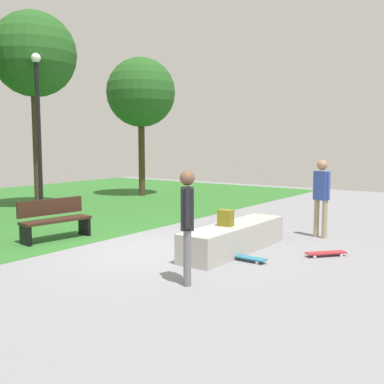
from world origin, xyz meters
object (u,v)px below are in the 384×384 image
object	(u,v)px
concrete_ledge	(234,238)
skateboard_by_ledge	(326,253)
skateboard_spare	(246,257)
skater_watching	(187,218)
skater_performing_trick	(321,192)
lamp_post	(38,119)
tree_young_birch	(34,56)
park_bench_near_lamppost	(54,218)
backpack_on_ledge	(226,218)
tree_broad_elm	(141,93)

from	to	relation	value
concrete_ledge	skateboard_by_ledge	world-z (taller)	concrete_ledge
skateboard_by_ledge	skateboard_spare	size ratio (longest dim) A/B	0.91
skater_watching	skateboard_by_ledge	distance (m)	3.31
skater_performing_trick	skater_watching	world-z (taller)	skater_performing_trick
skater_performing_trick	lamp_post	xyz separation A→B (m)	(-1.67, 8.09, 1.80)
concrete_ledge	tree_young_birch	world-z (taller)	tree_young_birch
lamp_post	park_bench_near_lamppost	bearing A→B (deg)	-121.87
backpack_on_ledge	park_bench_near_lamppost	size ratio (longest dim) A/B	0.19
tree_young_birch	tree_broad_elm	bearing A→B (deg)	-4.93
tree_broad_elm	lamp_post	size ratio (longest dim) A/B	1.16
skater_watching	park_bench_near_lamppost	world-z (taller)	skater_watching
backpack_on_ledge	skateboard_by_ledge	world-z (taller)	backpack_on_ledge
skater_watching	park_bench_near_lamppost	size ratio (longest dim) A/B	1.07
concrete_ledge	skater_performing_trick	distance (m)	2.64
concrete_ledge	tree_young_birch	xyz separation A→B (m)	(1.47, 8.38, 4.66)
backpack_on_ledge	skater_performing_trick	distance (m)	2.80
skater_watching	skateboard_by_ledge	size ratio (longest dim) A/B	2.40
concrete_ledge	skateboard_by_ledge	distance (m)	1.79
concrete_ledge	skateboard_spare	world-z (taller)	concrete_ledge
skater_performing_trick	park_bench_near_lamppost	distance (m)	6.08
skateboard_by_ledge	concrete_ledge	bearing A→B (deg)	113.29
skater_watching	tree_broad_elm	bearing A→B (deg)	45.37
park_bench_near_lamppost	lamp_post	xyz separation A→B (m)	(2.07, 3.33, 2.38)
backpack_on_ledge	tree_broad_elm	distance (m)	10.73
skater_performing_trick	tree_broad_elm	bearing A→B (deg)	67.07
skateboard_spare	tree_young_birch	size ratio (longest dim) A/B	0.13
concrete_ledge	skater_watching	world-z (taller)	skater_watching
concrete_ledge	skater_performing_trick	bearing A→B (deg)	-20.91
tree_young_birch	park_bench_near_lamppost	bearing A→B (deg)	-122.31
skateboard_spare	skater_watching	bearing A→B (deg)	177.84
skateboard_spare	tree_young_birch	xyz separation A→B (m)	(1.97, 8.94, 4.88)
skater_watching	skateboard_by_ledge	world-z (taller)	skater_watching
tree_broad_elm	backpack_on_ledge	bearing A→B (deg)	-128.77
concrete_ledge	park_bench_near_lamppost	world-z (taller)	park_bench_near_lamppost
skater_performing_trick	skater_watching	bearing A→B (deg)	174.89
skater_performing_trick	skateboard_by_ledge	bearing A→B (deg)	-156.12
skater_performing_trick	park_bench_near_lamppost	bearing A→B (deg)	128.18
park_bench_near_lamppost	lamp_post	world-z (taller)	lamp_post
concrete_ledge	tree_broad_elm	bearing A→B (deg)	52.57
tree_young_birch	skater_watching	bearing A→B (deg)	-112.76
park_bench_near_lamppost	tree_young_birch	size ratio (longest dim) A/B	0.26
backpack_on_ledge	skateboard_spare	world-z (taller)	backpack_on_ledge
skater_performing_trick	skateboard_by_ledge	distance (m)	2.06
skateboard_by_ledge	lamp_post	distance (m)	9.25
skateboard_spare	tree_broad_elm	world-z (taller)	tree_broad_elm
concrete_ledge	skateboard_spare	xyz separation A→B (m)	(-0.51, -0.55, -0.21)
skater_performing_trick	backpack_on_ledge	bearing A→B (deg)	160.07
skater_performing_trick	tree_broad_elm	xyz separation A→B (m)	(3.76, 8.88, 3.07)
concrete_ledge	lamp_post	size ratio (longest dim) A/B	0.63
park_bench_near_lamppost	skateboard_spare	bearing A→B (deg)	-78.66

